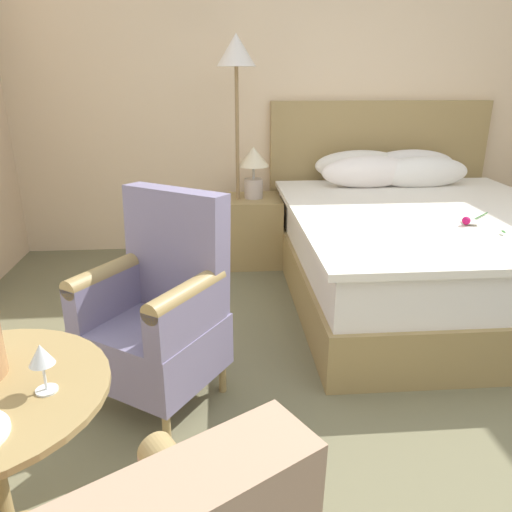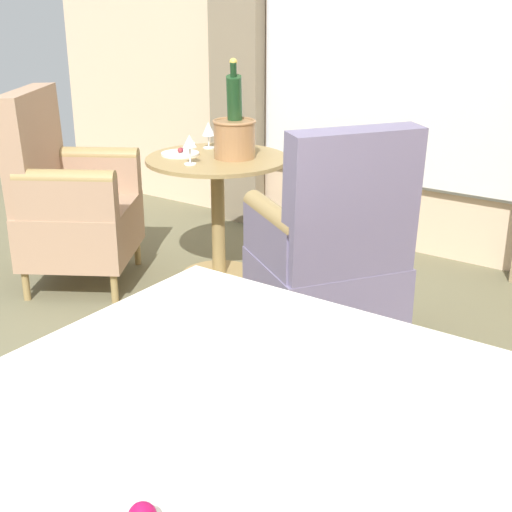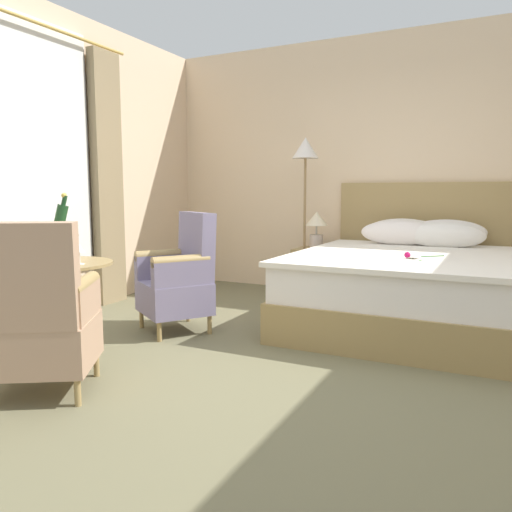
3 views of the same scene
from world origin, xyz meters
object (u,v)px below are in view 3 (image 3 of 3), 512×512
Objects in this scene: snack_plate at (45,265)px; armchair_facing_bed at (36,320)px; nightstand at (316,273)px; wine_glass_near_bucket at (25,250)px; bedside_lamp at (317,225)px; wine_glass_near_edge at (79,249)px; bed at (410,282)px; champagne_bucket at (63,243)px; side_table_round at (62,295)px; armchair_by_window at (180,278)px; floor_lamp_brass at (305,169)px.

armchair_facing_bed is (0.39, -0.42, -0.23)m from snack_plate.
wine_glass_near_bucket is at bearing -111.28° from nightstand.
snack_plate is at bearing 133.14° from armchair_facing_bed.
armchair_facing_bed reaches higher than bedside_lamp.
wine_glass_near_edge is 0.14× the size of armchair_facing_bed.
champagne_bucket is at bearing -137.55° from bed.
champagne_bucket is (-0.05, 0.08, 0.37)m from side_table_round.
bedside_lamp is at bearing 180.00° from nightstand.
side_table_round is 0.73× the size of armchair_by_window.
side_table_round is at bearing -113.77° from armchair_by_window.
champagne_bucket is 0.26m from wine_glass_near_edge.
floor_lamp_brass is 2.04m from armchair_by_window.
wine_glass_near_bucket is at bearing -130.87° from side_table_round.
floor_lamp_brass is at bearing -163.30° from bedside_lamp.
bed reaches higher than armchair_by_window.
wine_glass_near_edge is at bearing 24.84° from wine_glass_near_bucket.
wine_glass_near_edge is at bearing -2.67° from side_table_round.
bed is 2.99m from snack_plate.
armchair_by_window is (0.44, 0.81, -0.35)m from champagne_bucket.
armchair_facing_bed is at bearing -53.38° from champagne_bucket.
side_table_round is at bearing -57.24° from champagne_bucket.
champagne_bucket is at bearing -111.25° from nightstand.
wine_glass_near_edge is 0.73m from armchair_facing_bed.
champagne_bucket is 0.92m from armchair_facing_bed.
bed is 5.66× the size of bedside_lamp.
wine_glass_near_bucket is 0.14× the size of armchair_facing_bed.
armchair_by_window is at bearing -107.71° from bedside_lamp.
bed is 16.16× the size of wine_glass_near_bucket.
bed is at bearing -30.65° from bedside_lamp.
wine_glass_near_bucket is 0.38m from wine_glass_near_edge.
champagne_bucket is 0.49× the size of armchair_by_window.
snack_plate is at bearing -107.39° from bedside_lamp.
bedside_lamp is at bearing 16.70° from floor_lamp_brass.
floor_lamp_brass is 1.75× the size of armchair_facing_bed.
bed is 3.07m from armchair_facing_bed.
nightstand is 1.14m from floor_lamp_brass.
armchair_facing_bed is (0.51, -0.68, -0.35)m from champagne_bucket.
side_table_round is 0.97m from armchair_by_window.
floor_lamp_brass is (-0.13, -0.04, 1.13)m from nightstand.
bedside_lamp is at bearing 68.72° from wine_glass_near_bucket.
wine_glass_near_edge is 0.15× the size of armchair_by_window.
armchair_by_window is at bearing -146.15° from bed.
armchair_facing_bed is at bearing -87.42° from armchair_by_window.
nightstand is 2.82m from wine_glass_near_edge.
side_table_round is (-0.83, -2.63, -0.98)m from floor_lamp_brass.
wine_glass_near_bucket is (-2.21, -2.18, 0.39)m from bed.
armchair_facing_bed is (-1.61, -2.61, 0.08)m from bed.
wine_glass_near_edge is at bearing -103.57° from floor_lamp_brass.
bedside_lamp reaches higher than wine_glass_near_edge.
armchair_by_window is at bearing 77.81° from wine_glass_near_edge.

